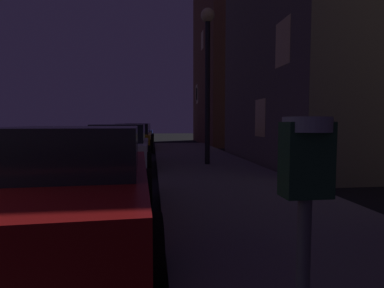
% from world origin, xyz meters
% --- Properties ---
extents(parking_meter, '(0.19, 0.19, 1.36)m').
position_xyz_m(parking_meter, '(4.48, -0.74, 1.18)').
color(parking_meter, '#59595B').
rests_on(parking_meter, sidewalk).
extents(car_red, '(2.25, 4.48, 1.43)m').
position_xyz_m(car_red, '(2.85, 2.18, 0.72)').
color(car_red, maroon).
rests_on(car_red, ground).
extents(car_white, '(1.98, 4.08, 1.43)m').
position_xyz_m(car_white, '(2.85, 7.93, 0.72)').
color(car_white, silver).
rests_on(car_white, ground).
extents(car_yellow_cab, '(2.08, 4.36, 1.43)m').
position_xyz_m(car_yellow_cab, '(2.85, 14.48, 0.71)').
color(car_yellow_cab, gold).
rests_on(car_yellow_cab, ground).
extents(car_blue, '(2.26, 4.25, 1.43)m').
position_xyz_m(car_blue, '(2.85, 20.82, 0.70)').
color(car_blue, navy).
rests_on(car_blue, ground).
extents(street_lamp, '(0.44, 0.44, 4.91)m').
position_xyz_m(street_lamp, '(5.62, 7.68, 3.45)').
color(street_lamp, black).
rests_on(street_lamp, sidewalk).
extents(building_mid, '(8.93, 7.82, 8.62)m').
position_xyz_m(building_mid, '(11.76, 8.34, 4.31)').
color(building_mid, '#6B6056').
rests_on(building_mid, ground).
extents(building_far, '(8.85, 8.50, 13.82)m').
position_xyz_m(building_far, '(11.72, 19.37, 6.91)').
color(building_far, brown).
rests_on(building_far, ground).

